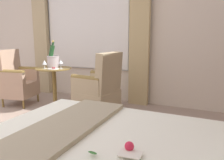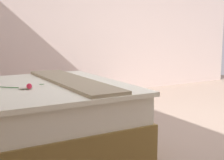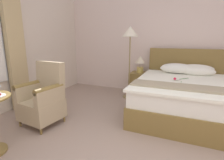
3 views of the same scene
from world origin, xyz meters
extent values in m
plane|color=gray|center=(0.00, 0.00, 0.00)|extent=(8.00, 8.00, 0.00)
cube|color=silver|center=(2.78, 0.00, 1.48)|extent=(0.12, 6.62, 2.96)
cube|color=olive|center=(0.42, 2.08, 0.18)|extent=(1.65, 2.01, 0.36)
cube|color=white|center=(0.42, 2.08, 0.48)|extent=(1.60, 1.95, 0.25)
cube|color=white|center=(0.42, 2.02, 0.63)|extent=(1.68, 1.89, 0.04)
cube|color=tan|center=(0.42, 1.53, 0.66)|extent=(1.65, 0.36, 0.03)
cylinder|color=#2D6628|center=(0.35, 2.12, 0.66)|extent=(0.23, 0.25, 0.01)
sphere|color=#DB2342|center=(0.23, 2.00, 0.68)|extent=(0.05, 0.05, 0.05)
ellipsoid|color=#33702D|center=(0.35, 1.85, 0.67)|extent=(0.03, 0.05, 0.01)
cube|color=white|center=(0.27, 2.02, 0.66)|extent=(0.09, 0.12, 0.00)
camera|label=1|loc=(1.19, 2.34, 1.21)|focal=35.00mm
camera|label=2|loc=(-2.45, 2.70, 1.15)|focal=50.00mm
camera|label=3|loc=(0.40, -1.25, 1.37)|focal=28.00mm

